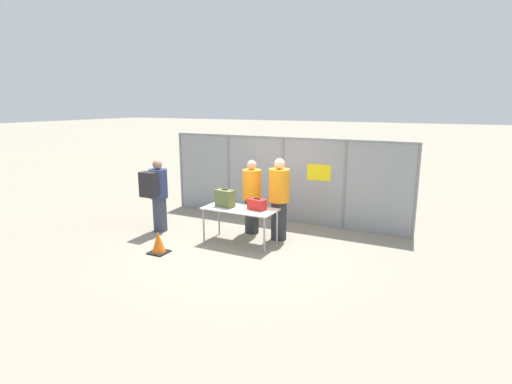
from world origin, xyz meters
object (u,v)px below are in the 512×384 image
(traffic_cone, at_px, (158,243))
(security_worker_near, at_px, (252,196))
(security_worker_far, at_px, (279,198))
(traveler_hooded, at_px, (157,193))
(suitcase_red, at_px, (257,204))
(inspection_table, at_px, (240,211))
(utility_trailer, at_px, (345,196))
(suitcase_olive, at_px, (225,198))

(traffic_cone, bearing_deg, security_worker_near, 61.91)
(security_worker_near, height_order, security_worker_far, security_worker_far)
(traveler_hooded, bearing_deg, security_worker_far, 2.64)
(suitcase_red, bearing_deg, inspection_table, -168.57)
(traffic_cone, bearing_deg, inspection_table, 46.71)
(suitcase_red, height_order, security_worker_near, security_worker_near)
(suitcase_red, bearing_deg, utility_trailer, 76.25)
(suitcase_red, xyz_separation_m, security_worker_far, (0.27, 0.56, 0.05))
(security_worker_far, bearing_deg, inspection_table, 44.20)
(traveler_hooded, xyz_separation_m, security_worker_near, (2.05, 0.94, -0.05))
(inspection_table, height_order, traffic_cone, inspection_table)
(suitcase_red, distance_m, utility_trailer, 3.96)
(traveler_hooded, distance_m, security_worker_near, 2.25)
(inspection_table, distance_m, traveler_hooded, 2.18)
(traveler_hooded, relative_size, utility_trailer, 0.39)
(traveler_hooded, distance_m, utility_trailer, 5.36)
(security_worker_near, bearing_deg, suitcase_olive, 78.76)
(security_worker_near, relative_size, utility_trailer, 0.39)
(inspection_table, height_order, traveler_hooded, traveler_hooded)
(security_worker_far, distance_m, traffic_cone, 2.77)
(traffic_cone, bearing_deg, security_worker_far, 45.96)
(suitcase_olive, xyz_separation_m, traffic_cone, (-0.84, -1.27, -0.77))
(inspection_table, bearing_deg, traffic_cone, -133.29)
(inspection_table, xyz_separation_m, suitcase_olive, (-0.37, -0.01, 0.26))
(suitcase_olive, distance_m, security_worker_far, 1.21)
(suitcase_olive, height_order, security_worker_near, security_worker_near)
(inspection_table, xyz_separation_m, suitcase_red, (0.37, 0.08, 0.18))
(suitcase_olive, xyz_separation_m, traveler_hooded, (-1.79, -0.15, -0.03))
(security_worker_far, bearing_deg, suitcase_olive, 32.30)
(security_worker_near, distance_m, security_worker_far, 0.77)
(traveler_hooded, xyz_separation_m, traffic_cone, (0.95, -1.12, -0.74))
(inspection_table, xyz_separation_m, traffic_cone, (-1.21, -1.29, -0.52))
(traveler_hooded, height_order, traffic_cone, traveler_hooded)
(suitcase_olive, distance_m, traveler_hooded, 1.80)
(inspection_table, height_order, utility_trailer, inspection_table)
(suitcase_red, height_order, traffic_cone, suitcase_red)
(traveler_hooded, relative_size, security_worker_far, 0.94)
(inspection_table, height_order, security_worker_near, security_worker_near)
(inspection_table, bearing_deg, traveler_hooded, -175.62)
(traffic_cone, bearing_deg, suitcase_red, 40.65)
(inspection_table, height_order, security_worker_far, security_worker_far)
(suitcase_olive, distance_m, security_worker_near, 0.83)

